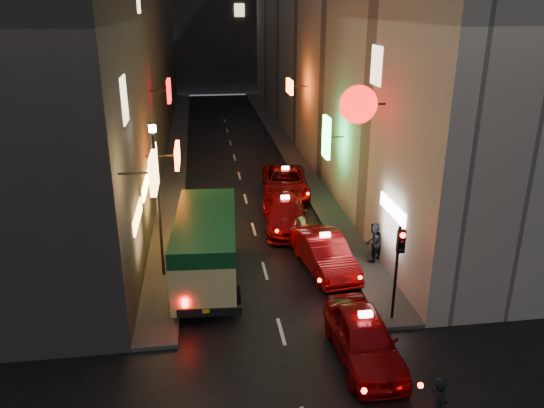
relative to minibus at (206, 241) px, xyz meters
name	(u,v)px	position (x,y,z in m)	size (l,w,h in m)	color
building_left	(116,29)	(-5.58, 21.55, 7.20)	(7.54, 52.00, 18.00)	#33302E
building_right	(335,27)	(10.42, 21.56, 7.20)	(7.88, 52.00, 18.00)	#A7A499
building_far	(213,1)	(2.42, 53.56, 9.20)	(30.00, 10.00, 22.00)	#302F34
sidewalk_left	(177,148)	(-1.83, 21.56, -1.73)	(1.50, 52.00, 0.15)	#44423F
sidewalk_right	(285,145)	(6.67, 21.56, -1.73)	(1.50, 52.00, 0.15)	#44423F
minibus	(206,241)	(0.00, 0.00, 0.00)	(2.73, 6.76, 2.86)	#D3D384
taxi_near	(364,334)	(4.76, -5.75, -0.91)	(2.36, 5.63, 1.95)	maroon
taxi_second	(325,251)	(4.93, 0.35, -0.91)	(3.02, 5.84, 1.94)	maroon
taxi_third	(285,211)	(4.02, 5.15, -0.92)	(2.66, 5.70, 1.94)	maroon
taxi_far	(285,180)	(4.82, 9.95, -0.88)	(2.90, 5.97, 2.01)	maroon
pedestrian_crossing	(439,403)	(5.72, -9.09, -0.80)	(0.66, 0.42, 2.00)	black
pedestrian_sidewalk	(373,240)	(7.10, 0.57, -0.66)	(0.75, 0.47, 1.98)	black
traffic_light	(399,255)	(6.42, -3.97, 0.88)	(0.26, 0.43, 3.50)	black
lamp_post	(157,193)	(-1.78, 0.56, 1.92)	(0.28, 0.28, 6.22)	black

